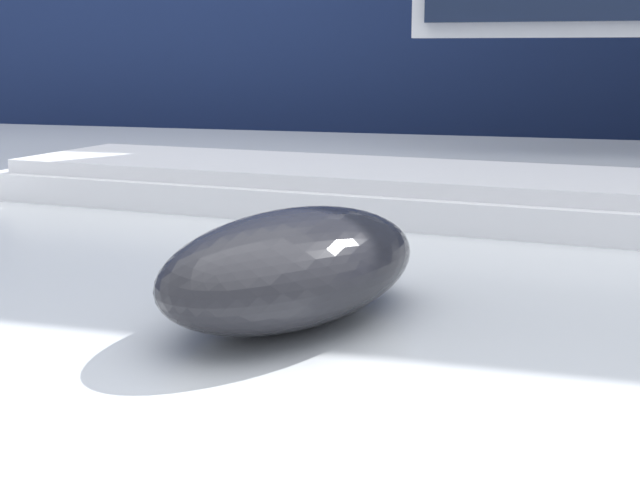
% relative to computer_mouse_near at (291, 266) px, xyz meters
% --- Properties ---
extents(partition_panel, '(5.00, 0.03, 1.34)m').
position_rel_computer_mouse_near_xyz_m(partition_panel, '(0.00, 0.81, -0.12)').
color(partition_panel, navy).
rests_on(partition_panel, ground_plane).
extents(computer_mouse_near, '(0.09, 0.13, 0.04)m').
position_rel_computer_mouse_near_xyz_m(computer_mouse_near, '(0.00, 0.00, 0.00)').
color(computer_mouse_near, '#232328').
rests_on(computer_mouse_near, desk).
extents(keyboard, '(0.46, 0.16, 0.02)m').
position_rel_computer_mouse_near_xyz_m(keyboard, '(-0.02, 0.22, -0.01)').
color(keyboard, white).
rests_on(keyboard, desk).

